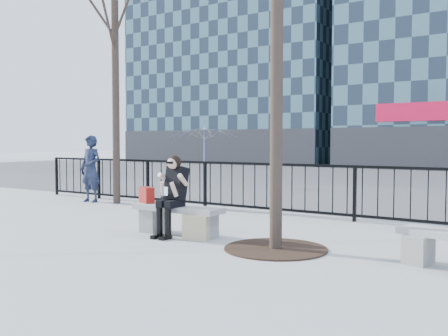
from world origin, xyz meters
The scene contains 12 objects.
ground centered at (0.00, 0.00, 0.00)m, with size 120.00×120.00×0.00m, color #A3A39E.
street_surface centered at (0.00, 15.00, 0.00)m, with size 60.00×23.00×0.01m, color #474747.
railing centered at (0.00, 3.00, 0.55)m, with size 14.00×0.06×1.10m.
building_left centered at (-15.00, 27.00, 11.30)m, with size 16.20×10.20×22.60m.
tree_left centered at (-4.00, 2.50, 4.86)m, with size 2.80×2.80×6.50m.
tree_grate centered at (1.90, -0.10, 0.01)m, with size 1.50×1.50×0.02m, color black.
bench_main centered at (0.00, 0.00, 0.30)m, with size 1.65×0.46×0.49m.
seated_woman centered at (0.00, -0.16, 0.67)m, with size 0.50×0.64×1.34m.
handbag centered at (-0.71, 0.02, 0.63)m, with size 0.34×0.16×0.28m, color maroon.
shopping_bag centered at (0.53, -0.19, 0.20)m, with size 0.43×0.16×0.40m, color beige.
standing_man centered at (-4.78, 2.34, 0.86)m, with size 0.63×0.42×1.73m, color black.
vendor_umbrella centered at (-5.21, 7.88, 1.07)m, with size 2.34×2.39×2.15m, color gold.
Camera 1 is at (5.24, -6.47, 1.56)m, focal length 40.00 mm.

